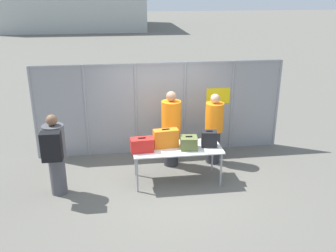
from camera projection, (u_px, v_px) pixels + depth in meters
The scene contains 11 objects.
ground_plane at pixel (170, 183), 8.06m from camera, with size 120.00×120.00×0.00m, color #605E56.
fence_section at pixel (161, 107), 9.21m from camera, with size 6.10×0.07×2.28m.
inspection_table at pixel (177, 150), 7.90m from camera, with size 1.87×0.84×0.78m.
suitcase_red at pixel (142, 145), 7.65m from camera, with size 0.48×0.28×0.31m.
suitcase_orange at pixel (166, 138), 7.84m from camera, with size 0.54×0.27×0.41m.
suitcase_olive at pixel (189, 143), 7.78m from camera, with size 0.38×0.35×0.29m.
suitcase_black at pixel (209, 139), 7.90m from camera, with size 0.36×0.28×0.35m.
traveler_hooded at pixel (55, 153), 7.29m from camera, with size 0.42×0.65×1.69m.
security_worker_near at pixel (171, 128), 8.57m from camera, with size 0.44×0.44×1.79m.
security_worker_far at pixel (214, 128), 8.72m from camera, with size 0.42×0.42×1.69m.
utility_trailer at pixel (175, 108), 11.63m from camera, with size 3.57×2.19×0.73m.
Camera 1 is at (-1.02, -7.05, 3.96)m, focal length 40.00 mm.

